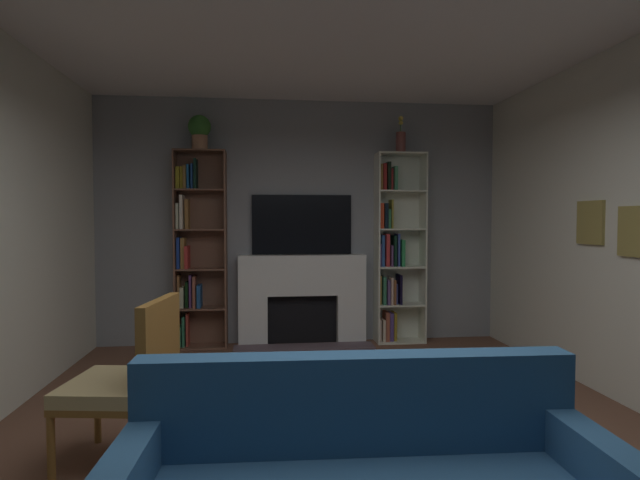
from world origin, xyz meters
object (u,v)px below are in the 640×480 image
tv (302,225)px  bookshelf_right (394,252)px  armchair (131,378)px  fireplace (302,297)px  vase_with_flowers (401,139)px  potted_plant (200,130)px  bookshelf_left (195,250)px

tv → bookshelf_right: 1.16m
armchair → fireplace: bearing=65.9°
vase_with_flowers → armchair: 4.15m
fireplace → potted_plant: bearing=-177.9°
bookshelf_right → armchair: 3.72m
tv → armchair: tv is taller
tv → bookshelf_left: bookshelf_left is taller
bookshelf_right → bookshelf_left: bearing=179.7°
fireplace → bookshelf_right: bookshelf_right is taller
potted_plant → bookshelf_right: bearing=1.1°
vase_with_flowers → armchair: vase_with_flowers is taller
bookshelf_left → bookshelf_right: size_ratio=1.00×
fireplace → armchair: fireplace is taller
bookshelf_right → vase_with_flowers: size_ratio=5.21×
fireplace → bookshelf_left: 1.36m
bookshelf_left → vase_with_flowers: vase_with_flowers is taller
potted_plant → vase_with_flowers: (2.34, 0.00, -0.06)m
bookshelf_left → tv: bearing=3.1°
fireplace → bookshelf_right: 1.22m
bookshelf_left → vase_with_flowers: size_ratio=5.21×
tv → bookshelf_right: (1.10, -0.08, -0.34)m
armchair → vase_with_flowers: bearing=48.8°
vase_with_flowers → potted_plant: bearing=-180.0°
bookshelf_left → potted_plant: bearing=-39.4°
bookshelf_left → vase_with_flowers: (2.41, -0.05, 1.30)m
fireplace → bookshelf_left: (-1.24, 0.01, 0.57)m
potted_plant → armchair: (-0.09, -2.77, -1.96)m
bookshelf_right → potted_plant: (-2.27, -0.04, 1.41)m
bookshelf_right → vase_with_flowers: (0.07, -0.04, 1.35)m
bookshelf_left → vase_with_flowers: bearing=-1.3°
armchair → bookshelf_left: bearing=89.6°
bookshelf_right → vase_with_flowers: 1.35m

